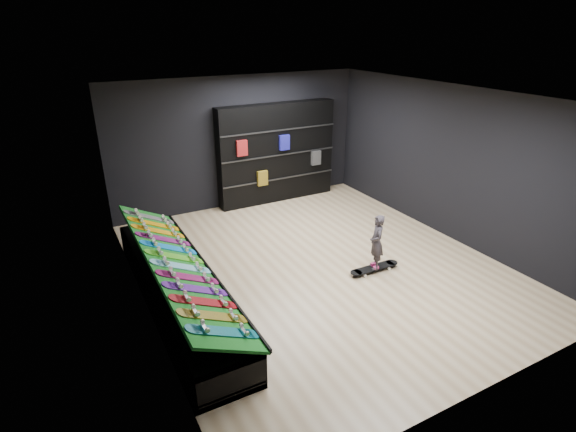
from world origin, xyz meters
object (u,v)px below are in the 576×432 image
floor_skateboard (374,269)px  child (376,252)px  display_rack (177,290)px  back_shelving (277,153)px

floor_skateboard → child: 0.34m
child → floor_skateboard: bearing=180.0°
display_rack → floor_skateboard: bearing=-11.3°
display_rack → child: bearing=-11.3°
display_rack → back_shelving: back_shelving is taller
back_shelving → child: 4.06m
floor_skateboard → child: bearing=0.0°
child → back_shelving: bearing=-156.3°
display_rack → child: 3.38m
back_shelving → display_rack: bearing=-135.9°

